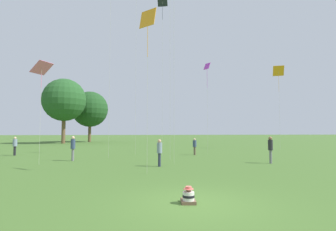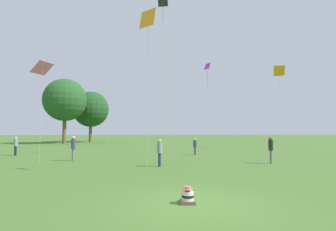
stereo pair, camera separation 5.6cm
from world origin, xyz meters
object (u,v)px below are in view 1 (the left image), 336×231
person_standing_6 (270,147)px  kite_0 (162,8)px  person_standing_0 (195,145)px  kite_1 (42,69)px  distant_tree_0 (90,109)px  person_standing_1 (159,150)px  person_standing_2 (73,146)px  seated_toddler (188,197)px  person_standing_5 (15,144)px  kite_3 (207,71)px  distant_tree_1 (64,100)px  kite_4 (278,72)px  kite_7 (148,22)px

person_standing_6 → kite_0: size_ratio=0.12×
person_standing_0 → kite_1: size_ratio=0.23×
kite_1 → distant_tree_0: (-3.20, 36.99, 0.36)m
person_standing_1 → person_standing_2: (-6.13, 3.87, 0.09)m
person_standing_6 → person_standing_1: bearing=79.7°
person_standing_6 → kite_1: size_ratio=0.27×
seated_toddler → person_standing_5: 21.48m
person_standing_0 → kite_1: 14.10m
person_standing_6 → kite_0: kite_0 is taller
kite_3 → distant_tree_1: size_ratio=0.78×
person_standing_1 → person_standing_6: size_ratio=0.92×
kite_3 → distant_tree_1: distant_tree_1 is taller
person_standing_1 → kite_4: (16.16, 14.05, 8.52)m
person_standing_2 → person_standing_5: 8.09m
person_standing_2 → kite_4: bearing=28.6°
person_standing_6 → distant_tree_0: distant_tree_0 is taller
kite_4 → distant_tree_1: (-30.66, 18.57, -1.71)m
person_standing_2 → kite_7: size_ratio=0.21×
seated_toddler → person_standing_6: 11.87m
person_standing_1 → distant_tree_1: bearing=-11.4°
distant_tree_0 → kite_3: bearing=-60.8°
seated_toddler → kite_0: bearing=92.7°
distant_tree_1 → person_standing_2: bearing=-73.8°
seated_toddler → kite_3: size_ratio=0.06×
person_standing_6 → distant_tree_1: distant_tree_1 is taller
person_standing_2 → kite_1: bearing=-125.3°
seated_toddler → kite_3: (5.46, 17.51, 8.09)m
person_standing_5 → distant_tree_0: bearing=-105.6°
person_standing_0 → person_standing_2: (-10.05, -3.61, 0.20)m
person_standing_1 → kite_4: bearing=-84.3°
seated_toddler → distant_tree_1: (-14.65, 41.06, 7.63)m
kite_0 → kite_7: kite_0 is taller
seated_toddler → person_standing_0: size_ratio=0.38×
kite_3 → kite_4: 11.73m
person_standing_6 → distant_tree_0: (-18.70, 38.16, 5.60)m
seated_toddler → person_standing_1: (-0.15, 8.44, 0.82)m
person_standing_1 → distant_tree_0: distant_tree_0 is taller
kite_0 → kite_3: 7.42m
person_standing_0 → distant_tree_0: (-14.92, 31.36, 5.80)m
person_standing_1 → kite_1: (-7.79, 1.84, 5.34)m
person_standing_1 → kite_7: (-0.88, -2.65, 7.03)m
person_standing_1 → seated_toddler: bearing=145.7°
kite_7 → kite_1: bearing=-125.1°
seated_toddler → person_standing_6: (7.55, 9.11, 0.91)m
person_standing_2 → person_standing_6: (13.84, -3.20, 0.01)m
person_standing_5 → distant_tree_1: (-2.09, 23.65, 6.83)m
seated_toddler → person_standing_5: person_standing_5 is taller
person_standing_1 → person_standing_0: bearing=-63.0°
kite_1 → distant_tree_1: size_ratio=0.58×
person_standing_2 → kite_1: 5.87m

